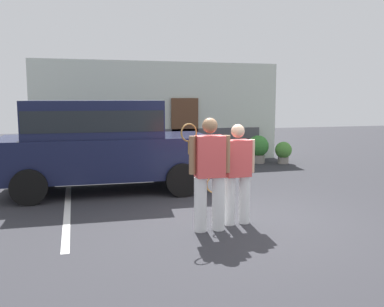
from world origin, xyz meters
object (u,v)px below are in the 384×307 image
potted_plant_secondary (283,151)px  parked_suv (101,141)px  tennis_player_woman (237,173)px  potted_plant_by_porch (258,148)px  tennis_player_man (209,173)px

potted_plant_secondary → parked_suv: bearing=-157.6°
parked_suv → potted_plant_secondary: bearing=24.7°
tennis_player_woman → potted_plant_by_porch: bearing=-121.2°
parked_suv → tennis_player_woman: size_ratio=2.78×
parked_suv → tennis_player_woman: bearing=-55.5°
parked_suv → potted_plant_secondary: size_ratio=6.61×
tennis_player_woman → parked_suv: bearing=-61.1°
tennis_player_man → potted_plant_by_porch: (3.70, 6.13, -0.44)m
potted_plant_by_porch → parked_suv: bearing=-151.9°
parked_suv → tennis_player_man: parked_suv is taller
parked_suv → potted_plant_secondary: 6.42m
tennis_player_woman → potted_plant_by_porch: (3.14, 5.92, -0.37)m
parked_suv → tennis_player_man: (1.45, -3.39, -0.20)m
potted_plant_by_porch → potted_plant_secondary: bearing=-22.6°
parked_suv → tennis_player_woman: parked_suv is taller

